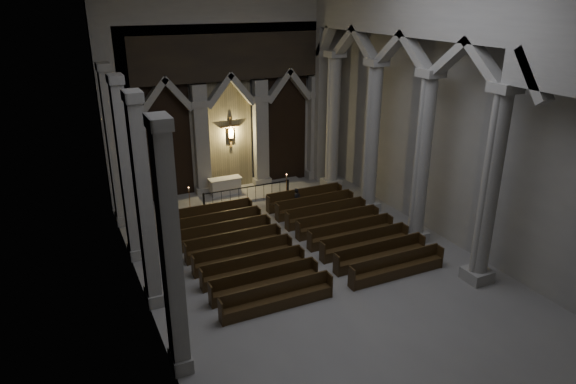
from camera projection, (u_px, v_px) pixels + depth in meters
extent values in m
plane|color=gray|center=(329.00, 281.00, 20.93)|extent=(24.00, 24.00, 0.00)
cube|color=gray|center=(227.00, 88.00, 28.88)|extent=(14.00, 0.10, 12.00)
cube|color=gray|center=(139.00, 164.00, 15.98)|extent=(0.10, 24.00, 12.00)
cube|color=gray|center=(478.00, 120.00, 21.54)|extent=(0.10, 24.00, 12.00)
cube|color=#A19E96|center=(136.00, 149.00, 27.33)|extent=(0.80, 0.50, 6.40)
cube|color=#A19E96|center=(142.00, 201.00, 28.39)|extent=(1.05, 0.70, 0.50)
cube|color=#A19E96|center=(132.00, 110.00, 26.55)|extent=(1.00, 0.65, 0.35)
cube|color=#A19E96|center=(202.00, 142.00, 28.76)|extent=(0.80, 0.50, 6.40)
cube|color=#A19E96|center=(205.00, 191.00, 29.82)|extent=(1.05, 0.70, 0.50)
cube|color=#A19E96|center=(199.00, 104.00, 27.98)|extent=(1.00, 0.65, 0.35)
cube|color=#A19E96|center=(261.00, 135.00, 30.19)|extent=(0.80, 0.50, 6.40)
cube|color=#A19E96|center=(262.00, 182.00, 31.25)|extent=(1.05, 0.70, 0.50)
cube|color=#A19E96|center=(260.00, 98.00, 29.41)|extent=(1.00, 0.65, 0.35)
cube|color=#A19E96|center=(315.00, 128.00, 31.62)|extent=(0.80, 0.50, 6.40)
cube|color=#A19E96|center=(314.00, 173.00, 32.68)|extent=(1.05, 0.70, 0.50)
cube|color=#A19E96|center=(316.00, 93.00, 30.84)|extent=(1.00, 0.65, 0.35)
cube|color=black|center=(168.00, 139.00, 28.23)|extent=(2.60, 0.15, 7.00)
cube|color=#91835D|center=(230.00, 132.00, 29.66)|extent=(2.60, 0.15, 7.00)
cube|color=black|center=(286.00, 125.00, 31.09)|extent=(2.60, 0.15, 7.00)
cube|color=black|center=(228.00, 52.00, 27.74)|extent=(12.00, 0.50, 3.00)
cube|color=#A19E96|center=(118.00, 127.00, 26.54)|extent=(1.60, 0.50, 9.00)
cube|color=#A19E96|center=(327.00, 106.00, 31.47)|extent=(1.60, 0.50, 9.00)
cube|color=#A19E96|center=(226.00, 3.00, 26.83)|extent=(14.00, 0.50, 3.00)
plane|color=#FAB870|center=(230.00, 132.00, 29.63)|extent=(1.50, 0.00, 1.50)
cube|color=brown|center=(230.00, 132.00, 29.56)|extent=(0.13, 0.08, 1.80)
cube|color=brown|center=(230.00, 126.00, 29.43)|extent=(1.10, 0.08, 0.13)
cube|color=tan|center=(231.00, 133.00, 29.53)|extent=(0.26, 0.10, 0.60)
sphere|color=tan|center=(231.00, 126.00, 29.38)|extent=(0.17, 0.17, 0.17)
cylinder|color=tan|center=(226.00, 127.00, 29.29)|extent=(0.45, 0.08, 0.08)
cylinder|color=tan|center=(235.00, 126.00, 29.50)|extent=(0.45, 0.08, 0.08)
cube|color=#A19E96|center=(331.00, 183.00, 31.04)|extent=(1.00, 1.00, 0.50)
cylinder|color=#A19E96|center=(333.00, 122.00, 29.68)|extent=(0.70, 0.70, 7.50)
cube|color=#A19E96|center=(335.00, 54.00, 28.29)|extent=(0.95, 0.95, 0.35)
cube|color=#A19E96|center=(368.00, 206.00, 27.66)|extent=(1.00, 1.00, 0.50)
cylinder|color=#A19E96|center=(372.00, 139.00, 26.31)|extent=(0.70, 0.70, 7.50)
cube|color=#A19E96|center=(377.00, 62.00, 24.92)|extent=(0.95, 0.95, 0.35)
cube|color=#A19E96|center=(415.00, 236.00, 24.29)|extent=(1.00, 1.00, 0.50)
cylinder|color=#A19E96|center=(422.00, 160.00, 22.93)|extent=(0.70, 0.70, 7.50)
cube|color=#A19E96|center=(431.00, 73.00, 21.54)|extent=(0.95, 0.95, 0.35)
cube|color=#A19E96|center=(477.00, 275.00, 20.92)|extent=(1.00, 1.00, 0.50)
cylinder|color=#A19E96|center=(490.00, 189.00, 19.56)|extent=(0.70, 0.70, 7.50)
cube|color=#A19E96|center=(505.00, 88.00, 18.17)|extent=(0.95, 0.95, 0.35)
cube|color=#A19E96|center=(465.00, 4.00, 19.28)|extent=(0.55, 24.00, 2.80)
cube|color=#A19E96|center=(318.00, 106.00, 31.07)|extent=(0.55, 1.20, 9.20)
cube|color=#A19E96|center=(122.00, 218.00, 26.17)|extent=(0.60, 1.00, 0.50)
cube|color=#A19E96|center=(113.00, 148.00, 24.82)|extent=(0.50, 0.80, 7.50)
cube|color=#A19E96|center=(103.00, 66.00, 23.42)|extent=(0.60, 1.00, 0.35)
cube|color=#A19E96|center=(136.00, 252.00, 22.80)|extent=(0.60, 1.00, 0.50)
cube|color=#A19E96|center=(126.00, 172.00, 21.44)|extent=(0.50, 0.80, 7.50)
cube|color=#A19E96|center=(115.00, 79.00, 20.05)|extent=(0.60, 1.00, 0.35)
cube|color=#A19E96|center=(154.00, 296.00, 19.42)|extent=(0.60, 1.00, 0.50)
cube|color=#A19E96|center=(144.00, 205.00, 18.07)|extent=(0.50, 0.80, 7.50)
cube|color=#A19E96|center=(132.00, 96.00, 16.68)|extent=(0.60, 1.00, 0.35)
cube|color=#A19E96|center=(181.00, 360.00, 16.05)|extent=(0.60, 1.00, 0.50)
cube|color=#A19E96|center=(171.00, 254.00, 14.69)|extent=(0.50, 0.80, 7.50)
cube|color=#A19E96|center=(158.00, 122.00, 13.30)|extent=(0.60, 1.00, 0.35)
cube|color=#A19E96|center=(239.00, 194.00, 29.84)|extent=(8.50, 2.60, 0.15)
cube|color=beige|center=(225.00, 186.00, 29.52)|extent=(1.72, 0.67, 0.91)
cube|color=silver|center=(225.00, 178.00, 29.35)|extent=(1.86, 0.75, 0.04)
cube|color=black|center=(247.00, 187.00, 28.40)|extent=(4.99, 0.05, 0.05)
cube|color=black|center=(204.00, 202.00, 27.57)|extent=(0.09, 0.09, 1.00)
cube|color=black|center=(288.00, 188.00, 29.55)|extent=(0.09, 0.09, 1.00)
cylinder|color=black|center=(213.00, 201.00, 27.78)|extent=(0.02, 0.02, 0.92)
cylinder|color=black|center=(222.00, 199.00, 27.98)|extent=(0.02, 0.02, 0.92)
cylinder|color=black|center=(230.00, 198.00, 28.17)|extent=(0.02, 0.02, 0.92)
cylinder|color=black|center=(239.00, 197.00, 28.37)|extent=(0.02, 0.02, 0.92)
cylinder|color=black|center=(247.00, 195.00, 28.57)|extent=(0.02, 0.02, 0.92)
cylinder|color=black|center=(256.00, 194.00, 28.77)|extent=(0.02, 0.02, 0.92)
cylinder|color=black|center=(264.00, 192.00, 28.97)|extent=(0.02, 0.02, 0.92)
cylinder|color=black|center=(272.00, 191.00, 29.17)|extent=(0.02, 0.02, 0.92)
cylinder|color=black|center=(280.00, 190.00, 29.36)|extent=(0.02, 0.02, 0.92)
cylinder|color=#B57337|center=(190.00, 209.00, 27.88)|extent=(0.22, 0.22, 0.05)
cylinder|color=#B57337|center=(190.00, 200.00, 27.69)|extent=(0.03, 0.03, 1.05)
cylinder|color=#B57337|center=(189.00, 191.00, 27.50)|extent=(0.11, 0.11, 0.02)
cylinder|color=beige|center=(189.00, 189.00, 27.47)|extent=(0.04, 0.04, 0.18)
sphere|color=#FFA559|center=(189.00, 187.00, 27.43)|extent=(0.04, 0.04, 0.04)
cylinder|color=#B57337|center=(287.00, 197.00, 29.58)|extent=(0.24, 0.24, 0.05)
cylinder|color=#B57337|center=(286.00, 187.00, 29.37)|extent=(0.04, 0.04, 1.14)
cylinder|color=#B57337|center=(286.00, 178.00, 29.16)|extent=(0.12, 0.12, 0.02)
cylinder|color=beige|center=(286.00, 176.00, 29.13)|extent=(0.05, 0.05, 0.20)
sphere|color=#FFA559|center=(286.00, 174.00, 29.08)|extent=(0.04, 0.04, 0.04)
cube|color=black|center=(210.00, 219.00, 26.10)|extent=(4.38, 0.42, 0.47)
cube|color=black|center=(209.00, 209.00, 26.08)|extent=(4.38, 0.07, 0.52)
cube|color=black|center=(167.00, 223.00, 25.14)|extent=(0.06, 0.47, 0.94)
cube|color=black|center=(250.00, 208.00, 26.88)|extent=(0.06, 0.47, 0.94)
cube|color=black|center=(305.00, 202.00, 28.24)|extent=(4.38, 0.42, 0.47)
cube|color=black|center=(303.00, 193.00, 28.23)|extent=(4.38, 0.07, 0.52)
cube|color=black|center=(268.00, 205.00, 27.29)|extent=(0.06, 0.47, 0.94)
cube|color=black|center=(339.00, 192.00, 29.03)|extent=(0.06, 0.47, 0.94)
cube|color=black|center=(218.00, 228.00, 25.09)|extent=(4.38, 0.42, 0.47)
cube|color=black|center=(216.00, 218.00, 25.07)|extent=(4.38, 0.07, 0.52)
cube|color=black|center=(173.00, 232.00, 24.13)|extent=(0.06, 0.47, 0.94)
cube|color=black|center=(259.00, 216.00, 25.87)|extent=(0.06, 0.47, 0.94)
cube|color=black|center=(315.00, 210.00, 27.23)|extent=(4.38, 0.42, 0.47)
cube|color=black|center=(313.00, 200.00, 27.22)|extent=(4.38, 0.07, 0.52)
cube|color=black|center=(277.00, 213.00, 26.28)|extent=(0.06, 0.47, 0.94)
cube|color=black|center=(350.00, 199.00, 28.02)|extent=(0.06, 0.47, 0.94)
cube|color=black|center=(225.00, 238.00, 24.08)|extent=(4.38, 0.42, 0.47)
cube|color=black|center=(224.00, 227.00, 24.06)|extent=(4.38, 0.07, 0.52)
cube|color=black|center=(179.00, 243.00, 23.12)|extent=(0.06, 0.47, 0.94)
cube|color=black|center=(268.00, 225.00, 24.86)|extent=(0.06, 0.47, 0.94)
cube|color=black|center=(326.00, 218.00, 26.22)|extent=(4.38, 0.42, 0.47)
cube|color=black|center=(324.00, 208.00, 26.21)|extent=(4.38, 0.07, 0.52)
cube|color=black|center=(287.00, 222.00, 25.27)|extent=(0.06, 0.47, 0.94)
cube|color=black|center=(362.00, 207.00, 27.01)|extent=(0.06, 0.47, 0.94)
cube|color=black|center=(234.00, 249.00, 23.07)|extent=(4.38, 0.42, 0.47)
cube|color=black|center=(232.00, 237.00, 23.05)|extent=(4.38, 0.07, 0.52)
cube|color=black|center=(186.00, 254.00, 22.11)|extent=(0.06, 0.47, 0.94)
cube|color=black|center=(278.00, 235.00, 23.85)|extent=(0.06, 0.47, 0.94)
cube|color=black|center=(338.00, 227.00, 25.21)|extent=(4.38, 0.42, 0.47)
cube|color=black|center=(336.00, 216.00, 25.20)|extent=(4.38, 0.07, 0.52)
cube|color=black|center=(298.00, 231.00, 24.26)|extent=(0.06, 0.47, 0.94)
cube|color=black|center=(375.00, 215.00, 26.00)|extent=(0.06, 0.47, 0.94)
cube|color=black|center=(243.00, 261.00, 22.06)|extent=(4.38, 0.42, 0.47)
cube|color=black|center=(241.00, 248.00, 22.04)|extent=(4.38, 0.07, 0.52)
cube|color=black|center=(193.00, 267.00, 21.10)|extent=(0.06, 0.47, 0.94)
cube|color=black|center=(289.00, 246.00, 22.84)|extent=(0.06, 0.47, 0.94)
cube|color=black|center=(351.00, 237.00, 24.20)|extent=(4.38, 0.42, 0.47)
cube|color=black|center=(349.00, 226.00, 24.19)|extent=(4.38, 0.07, 0.52)
cube|color=black|center=(310.00, 241.00, 23.25)|extent=(0.06, 0.47, 0.94)
cube|color=black|center=(389.00, 224.00, 24.99)|extent=(0.06, 0.47, 0.94)
cube|color=black|center=(254.00, 273.00, 21.05)|extent=(4.38, 0.42, 0.47)
cube|color=black|center=(252.00, 261.00, 21.03)|extent=(4.38, 0.07, 0.52)
cube|color=black|center=(202.00, 280.00, 20.09)|extent=(0.06, 0.47, 0.94)
cube|color=black|center=(301.00, 257.00, 21.83)|extent=(0.06, 0.47, 0.94)
cube|color=black|center=(365.00, 248.00, 23.19)|extent=(4.38, 0.42, 0.47)
cube|color=black|center=(363.00, 236.00, 23.18)|extent=(4.38, 0.07, 0.52)
cube|color=black|center=(322.00, 253.00, 22.24)|extent=(0.06, 0.47, 0.94)
cube|color=black|center=(405.00, 234.00, 23.98)|extent=(0.06, 0.47, 0.94)
cube|color=black|center=(265.00, 288.00, 20.04)|extent=(4.38, 0.42, 0.47)
cube|color=black|center=(263.00, 274.00, 20.02)|extent=(4.38, 0.07, 0.52)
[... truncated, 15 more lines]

